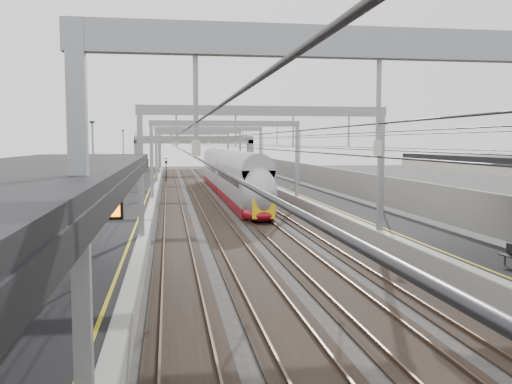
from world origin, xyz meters
name	(u,v)px	position (x,y,z in m)	size (l,w,h in m)	color
platform_left	(134,201)	(-8.00, 45.00, 0.50)	(4.00, 120.00, 1.00)	black
platform_right	(307,198)	(8.00, 45.00, 0.50)	(4.00, 120.00, 1.00)	black
tracks	(223,204)	(0.00, 45.00, 0.05)	(11.40, 140.00, 0.20)	black
overhead_line	(216,138)	(0.00, 51.62, 6.14)	(13.00, 140.00, 6.60)	gray
overbridge	(194,145)	(0.00, 100.00, 5.31)	(22.00, 2.20, 6.90)	gray
wall_left	(97,189)	(-11.20, 45.00, 1.60)	(0.30, 120.00, 3.20)	gray
wall_right	(340,186)	(11.20, 45.00, 1.60)	(0.30, 120.00, 3.20)	gray
train	(230,179)	(1.50, 52.22, 1.95)	(2.49, 45.45, 3.95)	maroon
signal_green	(166,166)	(-5.20, 74.70, 2.42)	(0.32, 0.32, 3.48)	black
signal_red_near	(233,168)	(3.20, 65.13, 2.42)	(0.32, 0.32, 3.48)	black
signal_red_far	(240,165)	(5.40, 74.56, 2.42)	(0.32, 0.32, 3.48)	black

